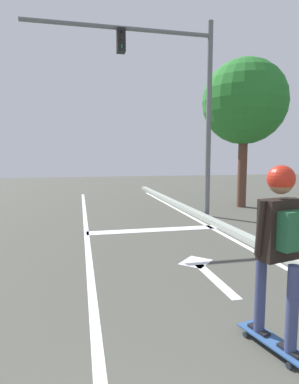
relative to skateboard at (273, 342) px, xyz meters
name	(u,v)px	position (x,y,z in m)	size (l,w,h in m)	color
lane_line_center	(88,255)	(-1.70, 3.45, -0.07)	(0.12, 20.00, 0.01)	silver
lane_line_curbside	(242,245)	(1.57, 3.45, -0.07)	(0.12, 20.00, 0.01)	silver
stop_bar	(154,230)	(0.01, 5.20, -0.07)	(3.42, 0.40, 0.01)	silver
lane_arrow_stem	(215,280)	(0.18, 1.76, -0.07)	(0.16, 1.40, 0.01)	silver
lane_arrow_head	(196,262)	(0.18, 2.61, -0.07)	(0.56, 0.44, 0.01)	silver
curb_strip	(253,241)	(1.82, 3.45, 0.00)	(0.24, 24.00, 0.14)	#949C92
skateboard	(273,342)	(0.00, 0.00, 0.00)	(0.40, 0.84, 0.09)	#2D4F84
skater	(280,231)	(0.00, -0.01, 1.12)	(0.47, 0.63, 1.73)	navy
traffic_signal_mast	(172,84)	(0.91, 6.70, 3.97)	(5.50, 0.34, 5.94)	slate
roadside_tree	(244,103)	(4.13, 8.19, 3.79)	(3.09, 3.09, 5.44)	brown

